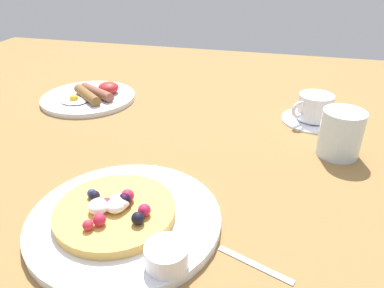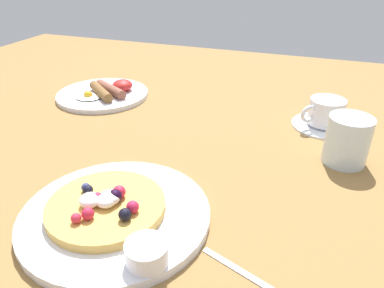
{
  "view_description": "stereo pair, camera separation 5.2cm",
  "coord_description": "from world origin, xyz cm",
  "px_view_note": "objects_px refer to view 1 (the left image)",
  "views": [
    {
      "loc": [
        18.27,
        -52.27,
        33.37
      ],
      "look_at": [
        5.06,
        -0.2,
        4.0
      ],
      "focal_mm": 34.16,
      "sensor_mm": 36.0,
      "label": 1
    },
    {
      "loc": [
        23.21,
        -50.76,
        33.37
      ],
      "look_at": [
        5.06,
        -0.2,
        4.0
      ],
      "focal_mm": 34.16,
      "sensor_mm": 36.0,
      "label": 2
    }
  ],
  "objects_px": {
    "syrup_ramekin": "(167,255)",
    "coffee_saucer": "(313,119)",
    "pancake_plate": "(123,219)",
    "water_glass": "(341,133)",
    "coffee_cup": "(314,106)",
    "breakfast_plate": "(89,98)",
    "teaspoon": "(304,288)"
  },
  "relations": [
    {
      "from": "syrup_ramekin",
      "to": "coffee_saucer",
      "type": "height_order",
      "value": "syrup_ramekin"
    },
    {
      "from": "pancake_plate",
      "to": "syrup_ramekin",
      "type": "bearing_deg",
      "value": -38.38
    },
    {
      "from": "pancake_plate",
      "to": "coffee_saucer",
      "type": "height_order",
      "value": "pancake_plate"
    },
    {
      "from": "pancake_plate",
      "to": "coffee_saucer",
      "type": "distance_m",
      "value": 0.48
    },
    {
      "from": "pancake_plate",
      "to": "water_glass",
      "type": "relative_size",
      "value": 3.09
    },
    {
      "from": "pancake_plate",
      "to": "water_glass",
      "type": "height_order",
      "value": "water_glass"
    },
    {
      "from": "water_glass",
      "to": "coffee_cup",
      "type": "bearing_deg",
      "value": 105.46
    },
    {
      "from": "breakfast_plate",
      "to": "water_glass",
      "type": "distance_m",
      "value": 0.58
    },
    {
      "from": "syrup_ramekin",
      "to": "teaspoon",
      "type": "xyz_separation_m",
      "value": [
        0.15,
        0.01,
        -0.02
      ]
    },
    {
      "from": "syrup_ramekin",
      "to": "coffee_saucer",
      "type": "xyz_separation_m",
      "value": [
        0.18,
        0.47,
        -0.02
      ]
    },
    {
      "from": "syrup_ramekin",
      "to": "coffee_saucer",
      "type": "distance_m",
      "value": 0.51
    },
    {
      "from": "syrup_ramekin",
      "to": "water_glass",
      "type": "bearing_deg",
      "value": 57.35
    },
    {
      "from": "water_glass",
      "to": "pancake_plate",
      "type": "bearing_deg",
      "value": -138.08
    },
    {
      "from": "syrup_ramekin",
      "to": "water_glass",
      "type": "xyz_separation_m",
      "value": [
        0.21,
        0.34,
        0.02
      ]
    },
    {
      "from": "coffee_cup",
      "to": "teaspoon",
      "type": "bearing_deg",
      "value": -92.9
    },
    {
      "from": "syrup_ramekin",
      "to": "breakfast_plate",
      "type": "xyz_separation_m",
      "value": [
        -0.35,
        0.46,
        -0.02
      ]
    },
    {
      "from": "coffee_cup",
      "to": "water_glass",
      "type": "xyz_separation_m",
      "value": [
        0.04,
        -0.14,
        0.01
      ]
    },
    {
      "from": "coffee_saucer",
      "to": "coffee_cup",
      "type": "height_order",
      "value": "coffee_cup"
    },
    {
      "from": "breakfast_plate",
      "to": "teaspoon",
      "type": "height_order",
      "value": "breakfast_plate"
    },
    {
      "from": "coffee_saucer",
      "to": "pancake_plate",
      "type": "bearing_deg",
      "value": -122.83
    },
    {
      "from": "breakfast_plate",
      "to": "teaspoon",
      "type": "bearing_deg",
      "value": -41.77
    },
    {
      "from": "pancake_plate",
      "to": "breakfast_plate",
      "type": "relative_size",
      "value": 1.16
    },
    {
      "from": "coffee_saucer",
      "to": "water_glass",
      "type": "relative_size",
      "value": 1.57
    },
    {
      "from": "pancake_plate",
      "to": "coffee_cup",
      "type": "height_order",
      "value": "coffee_cup"
    },
    {
      "from": "coffee_cup",
      "to": "coffee_saucer",
      "type": "bearing_deg",
      "value": 43.12
    },
    {
      "from": "pancake_plate",
      "to": "teaspoon",
      "type": "xyz_separation_m",
      "value": [
        0.24,
        -0.05,
        -0.0
      ]
    },
    {
      "from": "breakfast_plate",
      "to": "teaspoon",
      "type": "distance_m",
      "value": 0.67
    },
    {
      "from": "coffee_saucer",
      "to": "water_glass",
      "type": "bearing_deg",
      "value": -75.16
    },
    {
      "from": "coffee_cup",
      "to": "breakfast_plate",
      "type": "bearing_deg",
      "value": -179.0
    },
    {
      "from": "teaspoon",
      "to": "pancake_plate",
      "type": "bearing_deg",
      "value": 167.64
    },
    {
      "from": "breakfast_plate",
      "to": "syrup_ramekin",
      "type": "bearing_deg",
      "value": -53.05
    },
    {
      "from": "pancake_plate",
      "to": "coffee_cup",
      "type": "bearing_deg",
      "value": 57.22
    }
  ]
}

